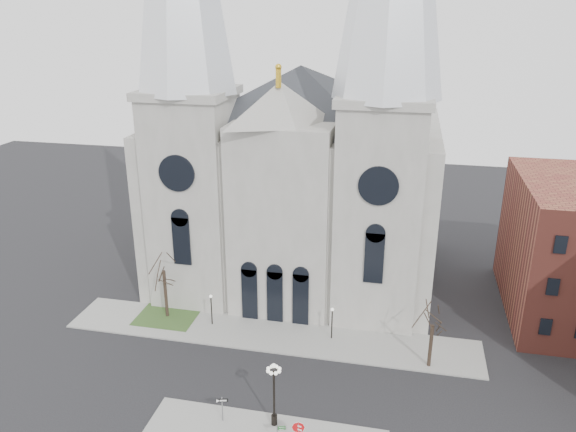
% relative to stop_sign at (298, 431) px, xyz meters
% --- Properties ---
extents(ground, '(160.00, 160.00, 0.00)m').
position_rel_stop_sign_xyz_m(ground, '(-5.76, 3.56, -2.04)').
color(ground, black).
rests_on(ground, ground).
extents(sidewalk_far, '(40.00, 6.00, 0.14)m').
position_rel_stop_sign_xyz_m(sidewalk_far, '(-5.76, 14.56, -1.97)').
color(sidewalk_far, gray).
rests_on(sidewalk_far, ground).
extents(grass_patch, '(6.00, 5.00, 0.18)m').
position_rel_stop_sign_xyz_m(grass_patch, '(-16.76, 15.56, -1.95)').
color(grass_patch, '#324C20').
rests_on(grass_patch, ground).
extents(cathedral, '(33.00, 26.66, 54.00)m').
position_rel_stop_sign_xyz_m(cathedral, '(-5.76, 26.42, 16.44)').
color(cathedral, gray).
rests_on(cathedral, ground).
extents(tree_left, '(3.20, 3.20, 7.50)m').
position_rel_stop_sign_xyz_m(tree_left, '(-16.76, 15.56, 3.54)').
color(tree_left, black).
rests_on(tree_left, ground).
extents(tree_right, '(3.20, 3.20, 6.00)m').
position_rel_stop_sign_xyz_m(tree_right, '(9.24, 12.56, 2.43)').
color(tree_right, black).
rests_on(tree_right, ground).
extents(ped_lamp_left, '(0.32, 0.32, 3.26)m').
position_rel_stop_sign_xyz_m(ped_lamp_left, '(-11.76, 15.06, 0.29)').
color(ped_lamp_left, black).
rests_on(ped_lamp_left, sidewalk_far).
extents(ped_lamp_right, '(0.32, 0.32, 3.26)m').
position_rel_stop_sign_xyz_m(ped_lamp_right, '(0.24, 15.06, 0.29)').
color(ped_lamp_right, black).
rests_on(ped_lamp_right, sidewalk_far).
extents(stop_sign, '(0.95, 0.23, 2.69)m').
position_rel_stop_sign_xyz_m(stop_sign, '(0.00, 0.00, 0.00)').
color(stop_sign, slate).
rests_on(stop_sign, sidewalk_near).
extents(globe_lamp, '(1.39, 1.39, 5.42)m').
position_rel_stop_sign_xyz_m(globe_lamp, '(-2.33, 2.42, 1.50)').
color(globe_lamp, black).
rests_on(globe_lamp, sidewalk_near).
extents(one_way_sign, '(0.91, 0.28, 2.13)m').
position_rel_stop_sign_xyz_m(one_way_sign, '(-6.28, 1.98, -0.46)').
color(one_way_sign, slate).
rests_on(one_way_sign, sidewalk_near).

